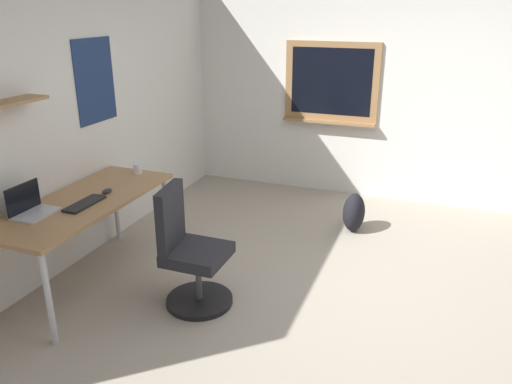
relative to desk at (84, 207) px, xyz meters
name	(u,v)px	position (x,y,z in m)	size (l,w,h in m)	color
ground_plane	(344,300)	(0.48, -2.03, -0.68)	(5.20, 5.20, 0.00)	#9E9384
wall_back	(72,114)	(0.48, 0.42, 0.62)	(5.00, 0.30, 2.60)	silver
wall_right	(393,88)	(2.93, -2.00, 0.62)	(0.22, 5.00, 2.60)	silver
desk	(84,207)	(0.00, 0.00, 0.00)	(1.65, 0.68, 0.74)	#997047
office_chair	(190,255)	(0.03, -0.92, -0.27)	(0.52, 0.52, 0.95)	black
laptop	(31,207)	(-0.37, 0.16, 0.12)	(0.31, 0.21, 0.23)	#ADAFB5
keyboard	(85,204)	(-0.08, -0.08, 0.08)	(0.37, 0.13, 0.02)	black
computer_mouse	(107,191)	(0.20, -0.08, 0.08)	(0.10, 0.06, 0.03)	#262628
coffee_mug	(138,168)	(0.73, -0.03, 0.11)	(0.08, 0.08, 0.09)	silver
backpack	(354,212)	(1.81, -1.85, -0.48)	(0.32, 0.22, 0.40)	black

